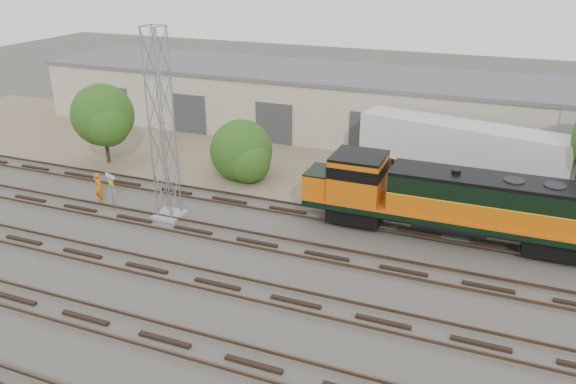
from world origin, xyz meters
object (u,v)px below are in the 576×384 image
at_px(signal_tower, 162,130).
at_px(semi_trailer, 467,148).
at_px(locomotive, 447,200).
at_px(worker, 99,187).

distance_m(signal_tower, semi_trailer, 19.81).
bearing_deg(signal_tower, semi_trailer, 36.54).
xyz_separation_m(locomotive, semi_trailer, (0.18, 8.36, 0.40)).
height_order(locomotive, worker, locomotive).
relative_size(locomotive, signal_tower, 1.48).
height_order(signal_tower, semi_trailer, signal_tower).
bearing_deg(worker, signal_tower, -165.61).
relative_size(signal_tower, semi_trailer, 0.79).
bearing_deg(semi_trailer, worker, -138.92).
bearing_deg(worker, locomotive, -154.46).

